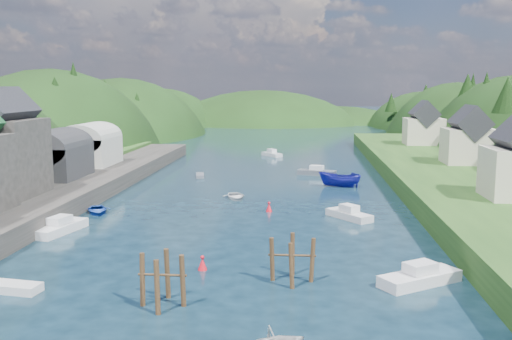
# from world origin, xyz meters

# --- Properties ---
(ground) EXTENTS (600.00, 600.00, 0.00)m
(ground) POSITION_xyz_m (0.00, 50.00, 0.00)
(ground) COLOR black
(ground) RESTS_ON ground
(hillside_left) EXTENTS (44.00, 245.56, 52.00)m
(hillside_left) POSITION_xyz_m (-45.00, 75.00, -8.03)
(hillside_left) COLOR black
(hillside_left) RESTS_ON ground
(hillside_right) EXTENTS (36.00, 245.56, 48.00)m
(hillside_right) POSITION_xyz_m (45.00, 75.00, -7.41)
(hillside_right) COLOR black
(hillside_right) RESTS_ON ground
(far_hills) EXTENTS (103.00, 68.00, 44.00)m
(far_hills) POSITION_xyz_m (1.22, 174.01, -10.80)
(far_hills) COLOR black
(far_hills) RESTS_ON ground
(hill_trees) EXTENTS (90.98, 150.66, 12.83)m
(hill_trees) POSITION_xyz_m (0.13, 64.05, 11.08)
(hill_trees) COLOR black
(hill_trees) RESTS_ON ground
(quay_left) EXTENTS (12.00, 110.00, 2.00)m
(quay_left) POSITION_xyz_m (-24.00, 20.00, 1.00)
(quay_left) COLOR #2D2B28
(quay_left) RESTS_ON ground
(boat_sheds) EXTENTS (7.00, 21.00, 7.50)m
(boat_sheds) POSITION_xyz_m (-26.00, 39.00, 5.27)
(boat_sheds) COLOR #2D2D30
(boat_sheds) RESTS_ON quay_left
(terrace_right) EXTENTS (16.00, 120.00, 2.40)m
(terrace_right) POSITION_xyz_m (25.00, 40.00, 1.20)
(terrace_right) COLOR #234719
(terrace_right) RESTS_ON ground
(right_bank_cottages) EXTENTS (9.00, 59.24, 8.41)m
(right_bank_cottages) POSITION_xyz_m (28.00, 48.33, 5.84)
(right_bank_cottages) COLOR beige
(right_bank_cottages) RESTS_ON terrace_right
(piling_cluster_near) EXTENTS (3.03, 2.85, 3.91)m
(piling_cluster_near) POSITION_xyz_m (-3.10, -2.81, 1.38)
(piling_cluster_near) COLOR #382314
(piling_cluster_near) RESTS_ON ground
(piling_cluster_far) EXTENTS (3.32, 3.08, 3.70)m
(piling_cluster_far) POSITION_xyz_m (4.73, 2.38, 1.28)
(piling_cluster_far) COLOR #382314
(piling_cluster_far) RESTS_ON ground
(channel_buoy_near) EXTENTS (0.70, 0.70, 1.10)m
(channel_buoy_near) POSITION_xyz_m (-1.92, 4.29, 0.48)
(channel_buoy_near) COLOR red
(channel_buoy_near) RESTS_ON ground
(channel_buoy_far) EXTENTS (0.70, 0.70, 1.10)m
(channel_buoy_far) POSITION_xyz_m (1.72, 24.41, 0.48)
(channel_buoy_far) COLOR red
(channel_buoy_far) RESTS_ON ground
(moored_boats) EXTENTS (35.35, 89.39, 2.18)m
(moored_boats) POSITION_xyz_m (-0.95, 18.75, 0.63)
(moored_boats) COLOR #595C65
(moored_boats) RESTS_ON ground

